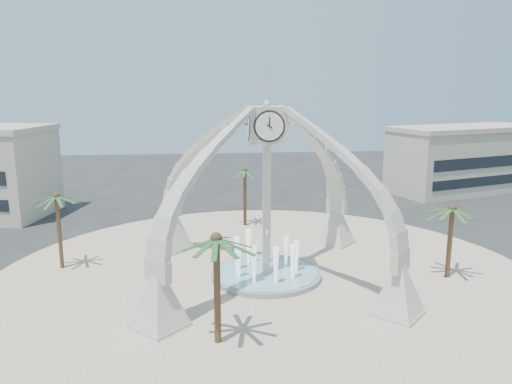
{
  "coord_description": "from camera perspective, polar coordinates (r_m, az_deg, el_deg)",
  "views": [
    {
      "loc": [
        -4.48,
        -33.94,
        13.58
      ],
      "look_at": [
        -0.53,
        2.0,
        5.95
      ],
      "focal_mm": 35.0,
      "sensor_mm": 36.0,
      "label": 1
    }
  ],
  "objects": [
    {
      "name": "clock_tower",
      "position": [
        34.96,
        1.21,
        0.21
      ],
      "size": [
        17.94,
        17.94,
        16.3
      ],
      "color": "beige",
      "rests_on": "ground"
    },
    {
      "name": "building_ne",
      "position": [
        71.49,
        22.67,
        3.55
      ],
      "size": [
        21.87,
        14.17,
        8.6
      ],
      "rotation": [
        0.0,
        0.0,
        0.31
      ],
      "color": "#BBAD92",
      "rests_on": "ground"
    },
    {
      "name": "plaza",
      "position": [
        36.82,
        1.17,
        -9.69
      ],
      "size": [
        40.0,
        40.0,
        0.06
      ],
      "primitive_type": "cylinder",
      "color": "#C7B494",
      "rests_on": "ground"
    },
    {
      "name": "palm_east",
      "position": [
        37.87,
        21.53,
        -1.84
      ],
      "size": [
        4.72,
        4.72,
        5.88
      ],
      "rotation": [
        0.0,
        0.0,
        0.36
      ],
      "color": "brown",
      "rests_on": "ground"
    },
    {
      "name": "palm_west",
      "position": [
        39.8,
        -21.84,
        -0.55
      ],
      "size": [
        4.3,
        4.3,
        6.29
      ],
      "rotation": [
        0.0,
        0.0,
        -0.43
      ],
      "color": "brown",
      "rests_on": "ground"
    },
    {
      "name": "ground",
      "position": [
        36.83,
        1.17,
        -9.73
      ],
      "size": [
        140.0,
        140.0,
        0.0
      ],
      "primitive_type": "plane",
      "color": "#282828",
      "rests_on": "ground"
    },
    {
      "name": "palm_south",
      "position": [
        26.02,
        -4.56,
        -5.48
      ],
      "size": [
        5.18,
        5.18,
        6.65
      ],
      "rotation": [
        0.0,
        0.0,
        0.4
      ],
      "color": "brown",
      "rests_on": "ground"
    },
    {
      "name": "palm_north",
      "position": [
        48.82,
        -1.29,
        2.41
      ],
      "size": [
        4.49,
        4.49,
        6.27
      ],
      "rotation": [
        0.0,
        0.0,
        0.35
      ],
      "color": "brown",
      "rests_on": "ground"
    },
    {
      "name": "fountain",
      "position": [
        36.72,
        1.17,
        -9.31
      ],
      "size": [
        8.0,
        8.0,
        3.62
      ],
      "color": "gray",
      "rests_on": "ground"
    }
  ]
}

